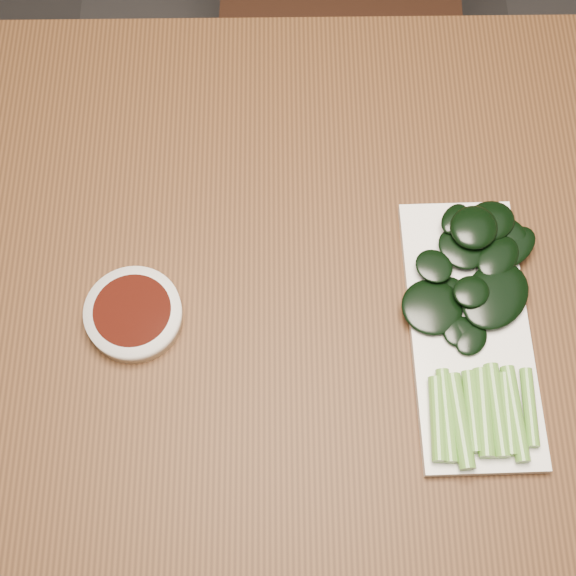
{
  "coord_description": "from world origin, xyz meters",
  "views": [
    {
      "loc": [
        -0.03,
        -0.39,
        1.63
      ],
      "look_at": [
        -0.03,
        -0.02,
        0.76
      ],
      "focal_mm": 50.0,
      "sensor_mm": 36.0,
      "label": 1
    }
  ],
  "objects_px": {
    "serving_plate": "(469,331)",
    "gai_lan": "(478,314)",
    "table": "(311,301)",
    "sauce_bowl": "(134,314)"
  },
  "relations": [
    {
      "from": "table",
      "to": "serving_plate",
      "type": "relative_size",
      "value": 4.2
    },
    {
      "from": "sauce_bowl",
      "to": "serving_plate",
      "type": "bearing_deg",
      "value": -3.26
    },
    {
      "from": "gai_lan",
      "to": "table",
      "type": "bearing_deg",
      "value": 163.01
    },
    {
      "from": "sauce_bowl",
      "to": "gai_lan",
      "type": "distance_m",
      "value": 0.4
    },
    {
      "from": "serving_plate",
      "to": "sauce_bowl",
      "type": "bearing_deg",
      "value": 176.74
    },
    {
      "from": "serving_plate",
      "to": "gai_lan",
      "type": "distance_m",
      "value": 0.02
    },
    {
      "from": "table",
      "to": "gai_lan",
      "type": "bearing_deg",
      "value": -16.99
    },
    {
      "from": "table",
      "to": "gai_lan",
      "type": "xyz_separation_m",
      "value": [
        0.19,
        -0.06,
        0.1
      ]
    },
    {
      "from": "table",
      "to": "serving_plate",
      "type": "bearing_deg",
      "value": -21.66
    },
    {
      "from": "table",
      "to": "sauce_bowl",
      "type": "bearing_deg",
      "value": -166.68
    }
  ]
}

